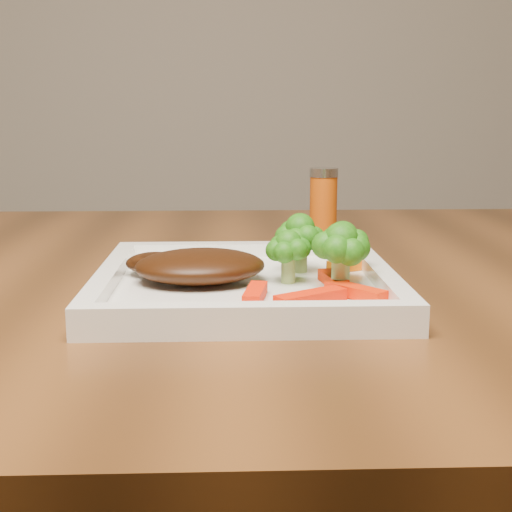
{
  "coord_description": "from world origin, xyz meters",
  "views": [
    {
      "loc": [
        -0.31,
        -0.59,
        0.92
      ],
      "look_at": [
        -0.29,
        0.06,
        0.79
      ],
      "focal_mm": 50.0,
      "sensor_mm": 36.0,
      "label": 1
    }
  ],
  "objects": [
    {
      "name": "carrot_2",
      "position": [
        -0.29,
        -0.01,
        0.77
      ],
      "size": [
        0.02,
        0.06,
        0.01
      ],
      "primitive_type": "cube",
      "rotation": [
        0.0,
        0.0,
        1.4
      ],
      "color": "#F52003",
      "rests_on": "plate"
    },
    {
      "name": "carrot_3",
      "position": [
        -0.19,
        0.1,
        0.77
      ],
      "size": [
        0.05,
        0.03,
        0.01
      ],
      "primitive_type": "cube",
      "rotation": [
        0.0,
        0.0,
        0.38
      ],
      "color": "#ED6303",
      "rests_on": "plate"
    },
    {
      "name": "carrot_5",
      "position": [
        -0.22,
        0.04,
        0.77
      ],
      "size": [
        0.02,
        0.05,
        0.01
      ],
      "primitive_type": "cube",
      "rotation": [
        0.0,
        0.0,
        -1.39
      ],
      "color": "#FF2E04",
      "rests_on": "plate"
    },
    {
      "name": "broccoli_2",
      "position": [
        -0.22,
        0.02,
        0.79
      ],
      "size": [
        0.07,
        0.07,
        0.06
      ],
      "primitive_type": null,
      "rotation": [
        0.0,
        0.0,
        -0.17
      ],
      "color": "#1B6B11",
      "rests_on": "plate"
    },
    {
      "name": "carrot_0",
      "position": [
        -0.25,
        -0.02,
        0.77
      ],
      "size": [
        0.06,
        0.05,
        0.01
      ],
      "primitive_type": "cube",
      "rotation": [
        0.0,
        0.0,
        0.55
      ],
      "color": "#F11F03",
      "rests_on": "plate"
    },
    {
      "name": "steak",
      "position": [
        -0.34,
        0.06,
        0.78
      ],
      "size": [
        0.13,
        0.11,
        0.03
      ],
      "primitive_type": "ellipsoid",
      "rotation": [
        0.0,
        0.0,
        0.12
      ],
      "color": "#3A1A08",
      "rests_on": "plate"
    },
    {
      "name": "broccoli_1",
      "position": [
        -0.21,
        0.06,
        0.79
      ],
      "size": [
        0.06,
        0.06,
        0.06
      ],
      "primitive_type": null,
      "rotation": [
        0.0,
        0.0,
        0.14
      ],
      "color": "#357313",
      "rests_on": "plate"
    },
    {
      "name": "broccoli_3",
      "position": [
        -0.26,
        0.05,
        0.79
      ],
      "size": [
        0.05,
        0.05,
        0.06
      ],
      "primitive_type": null,
      "rotation": [
        0.0,
        0.0,
        0.08
      ],
      "color": "#226D12",
      "rests_on": "plate"
    },
    {
      "name": "plate",
      "position": [
        -0.3,
        0.06,
        0.76
      ],
      "size": [
        0.27,
        0.27,
        0.01
      ],
      "primitive_type": "cube",
      "color": "white",
      "rests_on": "dining_table"
    },
    {
      "name": "carrot_1",
      "position": [
        -0.21,
        -0.0,
        0.77
      ],
      "size": [
        0.05,
        0.05,
        0.01
      ],
      "primitive_type": "cube",
      "rotation": [
        0.0,
        0.0,
        -0.86
      ],
      "color": "red",
      "rests_on": "plate"
    },
    {
      "name": "broccoli_0",
      "position": [
        -0.24,
        0.1,
        0.8
      ],
      "size": [
        0.07,
        0.07,
        0.07
      ],
      "primitive_type": null,
      "rotation": [
        0.0,
        0.0,
        -0.25
      ],
      "color": "#187112",
      "rests_on": "plate"
    },
    {
      "name": "spice_shaker",
      "position": [
        -0.19,
        0.38,
        0.8
      ],
      "size": [
        0.05,
        0.05,
        0.09
      ],
      "primitive_type": "cylinder",
      "rotation": [
        0.0,
        0.0,
        -0.37
      ],
      "color": "#C24E0A",
      "rests_on": "dining_table"
    }
  ]
}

